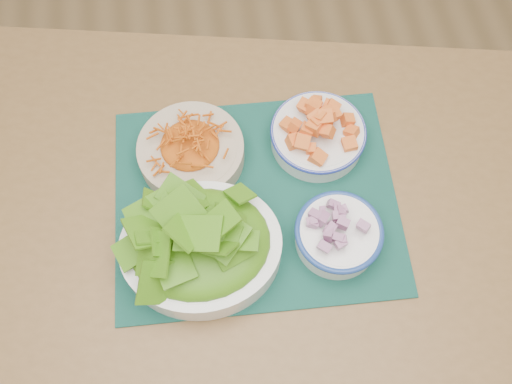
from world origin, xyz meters
TOP-DOWN VIEW (x-y plane):
  - table at (0.16, 0.30)m, footprint 1.49×1.15m
  - placemat at (0.16, 0.38)m, footprint 0.52×0.44m
  - carrot_bowl at (0.06, 0.48)m, footprint 0.22×0.22m
  - squash_bowl at (0.29, 0.48)m, footprint 0.21×0.21m
  - lettuce_bowl at (0.05, 0.29)m, footprint 0.28×0.24m
  - onion_bowl at (0.29, 0.28)m, footprint 0.17×0.17m

SIDE VIEW (x-z plane):
  - table at x=0.16m, z-range 0.29..1.04m
  - placemat at x=0.16m, z-range 0.75..0.75m
  - carrot_bowl at x=0.06m, z-range 0.75..0.82m
  - onion_bowl at x=0.29m, z-range 0.75..0.83m
  - squash_bowl at x=0.29m, z-range 0.75..0.84m
  - lettuce_bowl at x=0.05m, z-range 0.75..0.88m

